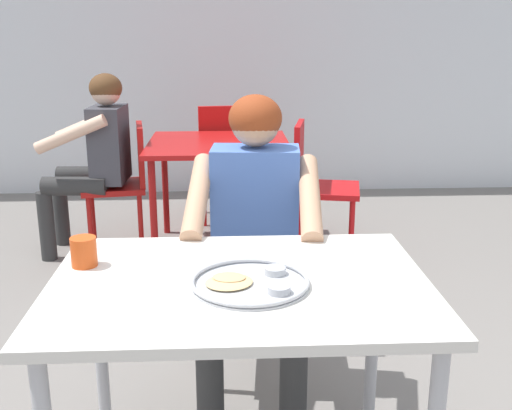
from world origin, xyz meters
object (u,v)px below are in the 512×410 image
Objects in this scene: diner_foreground at (255,223)px; chair_red_right at (315,179)px; table_foreground at (240,307)px; chair_red_left at (125,178)px; table_background_red at (219,155)px; patron_background at (95,148)px; chair_foreground at (255,257)px; chair_red_far at (224,155)px; thali_tray at (250,282)px; drinking_cup at (84,251)px.

chair_red_right is at bearing 73.93° from diner_foreground.
table_foreground is 1.27× the size of chair_red_left.
table_background_red is 0.64m from chair_red_left.
diner_foreground is at bearing -60.84° from patron_background.
chair_red_left is at bearing 177.33° from table_background_red.
table_background_red is 0.80m from patron_background.
chair_foreground is (0.09, 0.85, -0.17)m from table_foreground.
chair_red_right reaches higher than table_foreground.
diner_foreground is 1.94m from patron_background.
table_background_red is at bearing -92.81° from chair_red_far.
chair_red_right reaches higher than chair_red_left.
patron_background is (-0.87, 2.32, 0.04)m from table_foreground.
diner_foreground is (-0.01, -0.22, 0.22)m from chair_foreground.
thali_tray is at bearing -93.76° from chair_foreground.
chair_red_right is (0.63, -0.04, -0.16)m from table_background_red.
patron_background is at bearing -142.55° from chair_red_far.
drinking_cup is at bearing -79.39° from patron_background.
thali_tray reaches higher than table_foreground.
chair_foreground is 0.71× the size of diner_foreground.
patron_background reaches higher than chair_foreground.
thali_tray is 2.36m from table_background_red.
drinking_cup is 0.07× the size of diner_foreground.
chair_red_left is at bearing 95.99° from drinking_cup.
drinking_cup is at bearing -98.38° from chair_red_far.
table_foreground is 0.90× the size of diner_foreground.
table_background_red is (-0.08, 2.32, -0.02)m from table_foreground.
patron_background reaches higher than chair_red_far.
thali_tray is 2.51m from chair_red_left.
drinking_cup is 2.24m from chair_red_left.
thali_tray reaches higher than table_background_red.
thali_tray is 0.52m from drinking_cup.
chair_red_far is (-0.14, 2.11, 0.02)m from chair_foreground.
table_background_red is at bearing 176.76° from chair_red_right.
drinking_cup is 0.10× the size of table_background_red.
diner_foreground is 1.33× the size of chair_red_far.
table_foreground is at bearing -16.00° from drinking_cup.
patron_background is at bearing 119.16° from diner_foreground.
chair_foreground is at bearing -107.88° from chair_red_right.
patron_background is at bearing 100.61° from drinking_cup.
drinking_cup is 0.11× the size of chair_red_left.
chair_red_far is 0.77× the size of patron_background.
chair_red_left is (-0.70, 2.34, -0.17)m from table_foreground.
table_background_red is at bearing 95.16° from diner_foreground.
chair_red_far reaches higher than chair_red_left.
thali_tray is 0.37× the size of chair_red_far.
chair_red_left is 0.27m from patron_background.
chair_red_far is at bearing 91.48° from thali_tray.
table_background_red is 1.00× the size of chair_red_far.
diner_foreground reaches higher than chair_red_right.
table_foreground is at bearing -69.37° from patron_background.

